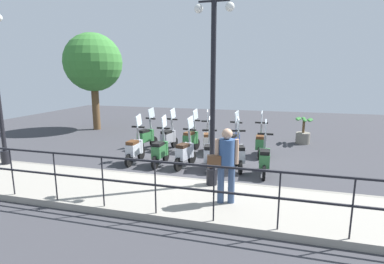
% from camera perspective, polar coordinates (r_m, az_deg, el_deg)
% --- Properties ---
extents(ground_plane, '(28.00, 28.00, 0.00)m').
position_cam_1_polar(ground_plane, '(9.90, 2.49, -5.49)').
color(ground_plane, '#38383D').
extents(promenade_walkway, '(2.20, 20.00, 0.15)m').
position_cam_1_polar(promenade_walkway, '(7.02, -3.53, -12.03)').
color(promenade_walkway, gray).
rests_on(promenade_walkway, ground_plane).
extents(fence_railing, '(0.04, 16.03, 1.07)m').
position_cam_1_polar(fence_railing, '(5.81, -7.04, -8.50)').
color(fence_railing, black).
rests_on(fence_railing, promenade_walkway).
extents(lamp_post_near, '(0.26, 0.90, 4.61)m').
position_cam_1_polar(lamp_post_near, '(7.01, 3.98, 5.95)').
color(lamp_post_near, black).
rests_on(lamp_post_near, promenade_walkway).
extents(pedestrian_with_bag, '(0.41, 0.63, 1.59)m').
position_cam_1_polar(pedestrian_with_bag, '(6.21, 6.41, -5.34)').
color(pedestrian_with_bag, '#384C70').
rests_on(pedestrian_with_bag, promenade_walkway).
extents(tree_large, '(2.83, 2.83, 4.77)m').
position_cam_1_polar(tree_large, '(15.85, -18.33, 12.39)').
color(tree_large, brown).
rests_on(tree_large, ground_plane).
extents(potted_palm, '(1.06, 0.66, 1.05)m').
position_cam_1_polar(potted_palm, '(12.99, 20.41, -0.14)').
color(potted_palm, slate).
rests_on(potted_palm, ground_plane).
extents(scooter_near_0, '(1.23, 0.44, 1.54)m').
position_cam_1_polar(scooter_near_0, '(8.65, 13.62, -4.94)').
color(scooter_near_0, black).
rests_on(scooter_near_0, ground_plane).
extents(scooter_near_1, '(1.21, 0.52, 1.54)m').
position_cam_1_polar(scooter_near_1, '(8.98, 8.88, -4.16)').
color(scooter_near_1, black).
rests_on(scooter_near_1, ground_plane).
extents(scooter_near_2, '(1.23, 0.47, 1.54)m').
position_cam_1_polar(scooter_near_2, '(8.96, 3.26, -4.08)').
color(scooter_near_2, black).
rests_on(scooter_near_2, ground_plane).
extents(scooter_near_3, '(1.22, 0.51, 1.54)m').
position_cam_1_polar(scooter_near_3, '(9.10, -1.30, -3.82)').
color(scooter_near_3, black).
rests_on(scooter_near_3, ground_plane).
extents(scooter_near_4, '(1.23, 0.44, 1.54)m').
position_cam_1_polar(scooter_near_4, '(9.35, -6.05, -3.47)').
color(scooter_near_4, black).
rests_on(scooter_near_4, ground_plane).
extents(scooter_near_5, '(1.23, 0.44, 1.54)m').
position_cam_1_polar(scooter_near_5, '(9.69, -10.84, -3.09)').
color(scooter_near_5, black).
rests_on(scooter_near_5, ground_plane).
extents(scooter_far_0, '(1.23, 0.44, 1.54)m').
position_cam_1_polar(scooter_far_0, '(10.57, 12.87, -1.97)').
color(scooter_far_0, black).
rests_on(scooter_far_0, ground_plane).
extents(scooter_far_1, '(1.21, 0.51, 1.54)m').
position_cam_1_polar(scooter_far_1, '(10.52, 7.79, -1.86)').
color(scooter_far_1, black).
rests_on(scooter_far_1, ground_plane).
extents(scooter_far_2, '(1.22, 0.51, 1.54)m').
position_cam_1_polar(scooter_far_2, '(10.65, 2.96, -1.61)').
color(scooter_far_2, black).
rests_on(scooter_far_2, ground_plane).
extents(scooter_far_3, '(1.22, 0.50, 1.54)m').
position_cam_1_polar(scooter_far_3, '(10.88, -0.19, -1.31)').
color(scooter_far_3, black).
rests_on(scooter_far_3, ground_plane).
extents(scooter_far_4, '(1.22, 0.49, 1.54)m').
position_cam_1_polar(scooter_far_4, '(11.17, -4.49, -1.02)').
color(scooter_far_4, black).
rests_on(scooter_far_4, ground_plane).
extents(scooter_far_5, '(1.20, 0.53, 1.54)m').
position_cam_1_polar(scooter_far_5, '(11.44, -8.70, -0.82)').
color(scooter_far_5, black).
rests_on(scooter_far_5, ground_plane).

